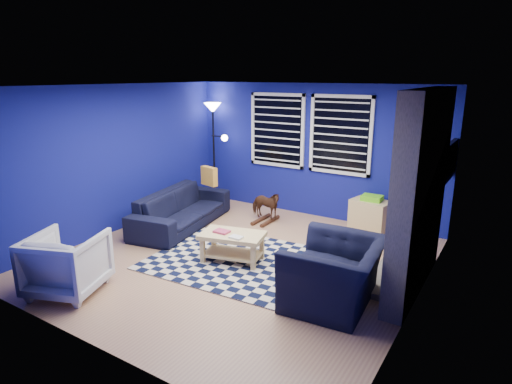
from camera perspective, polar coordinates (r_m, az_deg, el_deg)
floor at (r=6.42m, az=-2.41°, el=-8.96°), size 5.00×5.00×0.00m
ceiling at (r=5.85m, az=-2.69°, el=13.94°), size 5.00×5.00×0.00m
wall_back at (r=8.15m, az=7.53°, el=5.40°), size 5.00×0.00×5.00m
wall_left at (r=7.69m, az=-18.11°, el=4.16°), size 0.00×5.00×5.00m
wall_right at (r=5.07m, az=21.39°, el=-1.68°), size 0.00×5.00×5.00m
fireplace at (r=5.59m, az=20.94°, el=-0.70°), size 0.65×2.00×2.50m
window_left at (r=8.40m, az=2.82°, el=8.22°), size 1.17×0.06×1.42m
window_right at (r=7.85m, az=11.17°, el=7.45°), size 1.17×0.06×1.42m
tv at (r=6.98m, az=24.33°, el=3.72°), size 0.07×1.00×0.58m
rug at (r=6.37m, az=-2.20°, el=-9.09°), size 2.62×2.15×0.02m
sofa at (r=7.77m, az=-9.86°, el=-2.22°), size 2.34×1.25×0.65m
armchair_big at (r=5.21m, az=10.41°, el=-10.61°), size 1.27×1.13×0.77m
armchair_bent at (r=5.87m, az=-23.90°, el=-8.68°), size 1.07×1.09×0.77m
rocking_horse at (r=7.86m, az=1.26°, el=-1.71°), size 0.30×0.63×0.53m
coffee_table at (r=6.24m, az=-3.19°, el=-6.56°), size 1.01×0.73×0.45m
cabinet at (r=7.72m, az=15.05°, el=-2.97°), size 0.73×0.56×0.64m
floor_lamp at (r=8.97m, az=-5.65°, el=9.34°), size 0.57×0.35×2.09m
throw_pillow at (r=8.00m, az=-6.27°, el=2.12°), size 0.38×0.19×0.35m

